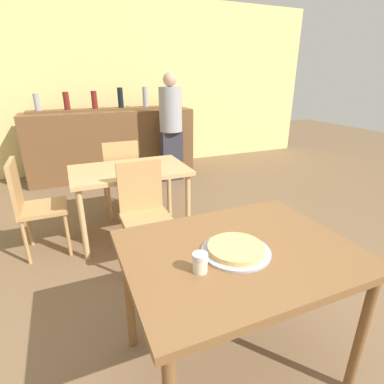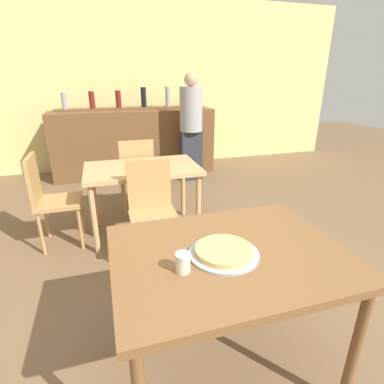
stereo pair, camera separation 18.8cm
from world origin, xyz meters
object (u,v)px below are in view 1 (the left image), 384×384
(chair_far_side_back, at_px, (121,173))
(chair_far_side_left, at_px, (32,202))
(person_standing, at_px, (171,125))
(pizza_tray, at_px, (236,250))
(cheese_shaker, at_px, (200,263))
(chair_far_side_front, at_px, (144,208))

(chair_far_side_back, xyz_separation_m, chair_far_side_left, (-0.89, -0.52, 0.00))
(chair_far_side_left, relative_size, person_standing, 0.56)
(pizza_tray, relative_size, cheese_shaker, 3.78)
(chair_far_side_left, bearing_deg, cheese_shaker, -156.28)
(chair_far_side_left, xyz_separation_m, person_standing, (1.86, 1.55, 0.35))
(chair_far_side_back, bearing_deg, chair_far_side_left, 30.37)
(person_standing, bearing_deg, chair_far_side_back, -133.44)
(chair_far_side_left, height_order, pizza_tray, chair_far_side_left)
(chair_far_side_back, relative_size, person_standing, 0.56)
(cheese_shaker, distance_m, person_standing, 3.55)
(chair_far_side_front, relative_size, pizza_tray, 2.74)
(chair_far_side_front, height_order, person_standing, person_standing)
(pizza_tray, distance_m, cheese_shaker, 0.23)
(chair_far_side_left, height_order, person_standing, person_standing)
(chair_far_side_front, distance_m, chair_far_side_left, 1.03)
(pizza_tray, height_order, person_standing, person_standing)
(chair_far_side_left, height_order, cheese_shaker, chair_far_side_left)
(chair_far_side_front, xyz_separation_m, person_standing, (0.97, 2.07, 0.35))
(pizza_tray, xyz_separation_m, person_standing, (0.84, 3.32, 0.08))
(cheese_shaker, bearing_deg, chair_far_side_left, 113.72)
(chair_far_side_back, distance_m, pizza_tray, 2.31)
(chair_far_side_back, relative_size, chair_far_side_left, 1.00)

